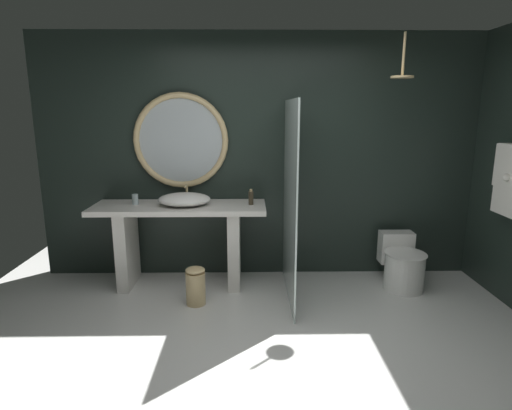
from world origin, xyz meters
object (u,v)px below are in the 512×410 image
at_px(tumbler_cup, 135,199).
at_px(round_wall_mirror, 181,141).
at_px(vessel_sink, 184,199).
at_px(soap_dispenser, 251,198).
at_px(waste_bin, 196,286).
at_px(toilet, 402,265).
at_px(rain_shower_head, 402,72).

distance_m(tumbler_cup, round_wall_mirror, 0.77).
height_order(vessel_sink, tumbler_cup, vessel_sink).
bearing_deg(soap_dispenser, waste_bin, -137.14).
relative_size(soap_dispenser, toilet, 0.26).
bearing_deg(tumbler_cup, rain_shower_head, -5.46).
xyz_separation_m(tumbler_cup, waste_bin, (0.66, -0.52, -0.73)).
bearing_deg(round_wall_mirror, waste_bin, -74.83).
distance_m(soap_dispenser, round_wall_mirror, 0.96).
bearing_deg(soap_dispenser, toilet, -4.38).
bearing_deg(vessel_sink, tumbler_cup, 174.44).
bearing_deg(round_wall_mirror, toilet, -9.53).
distance_m(rain_shower_head, waste_bin, 2.76).
bearing_deg(rain_shower_head, toilet, 28.08).
relative_size(vessel_sink, toilet, 0.87).
bearing_deg(toilet, round_wall_mirror, 170.47).
xyz_separation_m(rain_shower_head, toilet, (0.18, 0.09, -1.90)).
bearing_deg(toilet, waste_bin, -169.95).
height_order(soap_dispenser, toilet, soap_dispenser).
distance_m(round_wall_mirror, toilet, 2.65).
bearing_deg(soap_dispenser, round_wall_mirror, 160.08).
xyz_separation_m(tumbler_cup, round_wall_mirror, (0.46, 0.23, 0.58)).
height_order(tumbler_cup, round_wall_mirror, round_wall_mirror).
bearing_deg(vessel_sink, toilet, -2.62).
bearing_deg(round_wall_mirror, soap_dispenser, -19.92).
xyz_separation_m(round_wall_mirror, rain_shower_head, (2.13, -0.48, 0.65)).
height_order(soap_dispenser, waste_bin, soap_dispenser).
relative_size(vessel_sink, tumbler_cup, 4.94).
distance_m(vessel_sink, rain_shower_head, 2.41).
relative_size(toilet, waste_bin, 1.65).
height_order(rain_shower_head, waste_bin, rain_shower_head).
distance_m(soap_dispenser, waste_bin, 1.04).
bearing_deg(tumbler_cup, toilet, -3.17).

